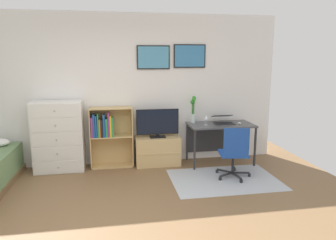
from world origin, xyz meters
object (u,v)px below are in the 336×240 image
bookshelf (108,132)px  television (158,123)px  office_chair (234,151)px  laptop (223,120)px  bamboo_vase (193,109)px  desk (219,130)px  wine_glass (206,118)px  dresser (59,136)px  tv_stand (158,151)px  computer_mouse (239,123)px

bookshelf → television: 0.90m
office_chair → laptop: (0.11, 0.85, 0.34)m
bamboo_vase → desk: bearing=-15.3°
wine_glass → television: bearing=171.2°
dresser → laptop: 2.93m
tv_stand → office_chair: office_chair is taller
dresser → bamboo_vase: (2.39, 0.11, 0.39)m
dresser → television: 1.71m
television → desk: (1.15, -0.01, -0.16)m
tv_stand → bamboo_vase: 1.00m
bookshelf → desk: (2.03, -0.08, -0.02)m
office_chair → laptop: size_ratio=2.20×
television → office_chair: (1.11, -0.89, -0.31)m
office_chair → computer_mouse: office_chair is taller
tv_stand → wine_glass: size_ratio=4.46×
tv_stand → laptop: laptop is taller
television → bamboo_vase: bearing=9.8°
television → laptop: (1.21, -0.04, 0.03)m
office_chair → bookshelf: bearing=164.4°
bookshelf → desk: size_ratio=0.91×
bookshelf → bamboo_vase: 1.61m
laptop → tv_stand: bearing=178.1°
bookshelf → laptop: bearing=-2.9°
dresser → bookshelf: size_ratio=1.13×
desk → dresser: bearing=179.7°
television → laptop: 1.22m
bookshelf → laptop: bookshelf is taller
tv_stand → desk: desk is taller
tv_stand → television: 0.51m
computer_mouse → tv_stand: bearing=173.0°
television → bamboo_vase: bamboo_vase is taller
desk → computer_mouse: size_ratio=11.30×
television → bookshelf: bearing=175.3°
tv_stand → computer_mouse: bearing=-7.0°
tv_stand → computer_mouse: (1.48, -0.18, 0.50)m
bookshelf → tv_stand: bookshelf is taller
television → desk: television is taller
bamboo_vase → wine_glass: bearing=-54.7°
desk → office_chair: size_ratio=1.37×
tv_stand → bamboo_vase: bamboo_vase is taller
television → computer_mouse: 1.49m
computer_mouse → television: bearing=173.8°
bookshelf → dresser: bearing=-175.5°
bookshelf → bamboo_vase: bamboo_vase is taller
television → bamboo_vase: (0.68, 0.12, 0.22)m
dresser → laptop: (2.92, -0.04, 0.20)m
bookshelf → wine_glass: size_ratio=5.95×
dresser → office_chair: size_ratio=1.41×
dresser → bookshelf: 0.82m
desk → bamboo_vase: bearing=164.7°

